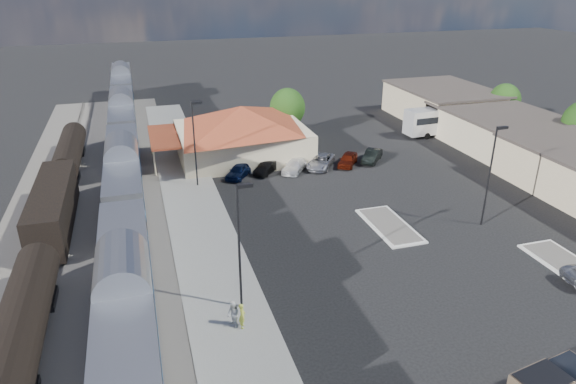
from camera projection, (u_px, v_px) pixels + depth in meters
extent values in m
plane|color=black|center=(357.00, 243.00, 42.43)|extent=(280.00, 280.00, 0.00)
cube|color=#4C4944|center=(93.00, 234.00, 43.88)|extent=(16.00, 100.00, 0.12)
cube|color=gray|center=(202.00, 230.00, 44.49)|extent=(5.50, 92.00, 0.18)
cube|color=silver|center=(128.00, 310.00, 29.08)|extent=(3.00, 20.00, 5.00)
cube|color=black|center=(134.00, 349.00, 30.17)|extent=(2.20, 16.00, 0.60)
cube|color=silver|center=(125.00, 178.00, 47.53)|extent=(3.00, 20.00, 5.00)
cube|color=black|center=(128.00, 205.00, 48.62)|extent=(2.20, 16.00, 0.60)
cube|color=silver|center=(123.00, 120.00, 65.98)|extent=(3.00, 20.00, 5.00)
cube|color=black|center=(126.00, 141.00, 67.08)|extent=(2.20, 16.00, 0.60)
cube|color=silver|center=(123.00, 87.00, 84.43)|extent=(3.00, 20.00, 5.00)
cube|color=black|center=(125.00, 104.00, 85.53)|extent=(2.20, 16.00, 0.60)
cylinder|color=black|center=(22.00, 320.00, 29.79)|extent=(2.80, 14.00, 2.80)
cube|color=black|center=(28.00, 345.00, 30.51)|extent=(2.20, 12.00, 0.60)
cube|color=black|center=(53.00, 207.00, 43.81)|extent=(2.80, 14.00, 3.60)
cube|color=black|center=(57.00, 227.00, 44.57)|extent=(2.20, 12.00, 0.60)
cylinder|color=black|center=(70.00, 150.00, 57.91)|extent=(2.80, 14.00, 2.80)
cube|color=black|center=(72.00, 165.00, 58.62)|extent=(2.20, 12.00, 0.60)
cube|color=beige|center=(242.00, 142.00, 61.61)|extent=(15.00, 12.00, 3.60)
pyramid|color=maroon|center=(241.00, 117.00, 60.38)|extent=(15.30, 12.24, 2.60)
cube|color=maroon|center=(164.00, 137.00, 58.61)|extent=(3.20, 9.60, 0.25)
cube|color=#C6B28C|center=(504.00, 132.00, 64.86)|extent=(12.00, 18.00, 4.00)
cube|color=#3F3833|center=(507.00, 115.00, 64.01)|extent=(12.40, 18.40, 0.30)
cube|color=#C6B28C|center=(443.00, 104.00, 77.07)|extent=(12.00, 16.00, 4.50)
cube|color=#3F3833|center=(445.00, 88.00, 76.11)|extent=(12.40, 16.40, 0.30)
cube|color=silver|center=(389.00, 226.00, 45.22)|extent=(3.30, 7.50, 0.15)
cube|color=#4C4944|center=(390.00, 225.00, 45.18)|extent=(2.70, 6.90, 0.10)
cube|color=silver|center=(569.00, 266.00, 39.08)|extent=(3.30, 7.50, 0.15)
cube|color=#4C4944|center=(569.00, 265.00, 39.04)|extent=(2.70, 6.90, 0.10)
cylinder|color=black|center=(239.00, 250.00, 32.46)|extent=(0.16, 0.16, 9.00)
cube|color=black|center=(245.00, 186.00, 30.86)|extent=(1.00, 0.25, 0.22)
cylinder|color=black|center=(195.00, 146.00, 51.79)|extent=(0.16, 0.16, 9.00)
cube|color=black|center=(197.00, 103.00, 50.19)|extent=(1.00, 0.25, 0.22)
cylinder|color=black|center=(489.00, 177.00, 43.82)|extent=(0.16, 0.16, 9.00)
cube|color=black|center=(502.00, 128.00, 42.22)|extent=(1.00, 0.25, 0.22)
cylinder|color=#382314|center=(502.00, 118.00, 73.77)|extent=(0.30, 0.30, 2.55)
ellipsoid|color=#143F12|center=(504.00, 101.00, 72.78)|extent=(4.41, 4.41, 4.87)
cylinder|color=#382314|center=(287.00, 127.00, 69.04)|extent=(0.30, 0.30, 2.73)
ellipsoid|color=#143F12|center=(287.00, 108.00, 67.98)|extent=(4.71, 4.71, 5.21)
cube|color=tan|center=(557.00, 380.00, 26.51)|extent=(2.44, 2.28, 0.97)
cube|color=tan|center=(558.00, 379.00, 26.47)|extent=(2.99, 2.37, 1.13)
cylinder|color=black|center=(561.00, 372.00, 28.37)|extent=(0.78, 0.41, 0.74)
cube|color=silver|center=(445.00, 119.00, 69.92)|extent=(11.86, 3.22, 3.32)
cube|color=black|center=(446.00, 116.00, 69.77)|extent=(10.92, 3.20, 0.88)
cylinder|color=black|center=(474.00, 130.00, 70.89)|extent=(0.90, 0.34, 0.88)
cylinder|color=black|center=(463.00, 126.00, 72.86)|extent=(0.90, 0.34, 0.88)
cylinder|color=black|center=(427.00, 136.00, 68.49)|extent=(0.90, 0.34, 0.88)
cylinder|color=black|center=(417.00, 131.00, 70.46)|extent=(0.90, 0.34, 0.88)
imported|color=#D3DF45|center=(242.00, 316.00, 31.88)|extent=(0.52, 0.69, 1.72)
imported|color=white|center=(233.00, 315.00, 31.89)|extent=(0.98, 1.08, 1.81)
imported|color=#0D1A41|center=(239.00, 171.00, 55.77)|extent=(3.91, 4.47, 1.46)
imported|color=black|center=(267.00, 168.00, 56.91)|extent=(3.69, 3.85, 1.30)
imported|color=white|center=(295.00, 165.00, 57.48)|extent=(4.33, 4.83, 1.35)
imported|color=#9A9BA3|center=(321.00, 161.00, 58.58)|extent=(4.87, 5.53, 1.42)
imported|color=maroon|center=(348.00, 159.00, 59.16)|extent=(3.85, 4.40, 1.44)
imported|color=black|center=(372.00, 156.00, 60.27)|extent=(3.98, 4.29, 1.43)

